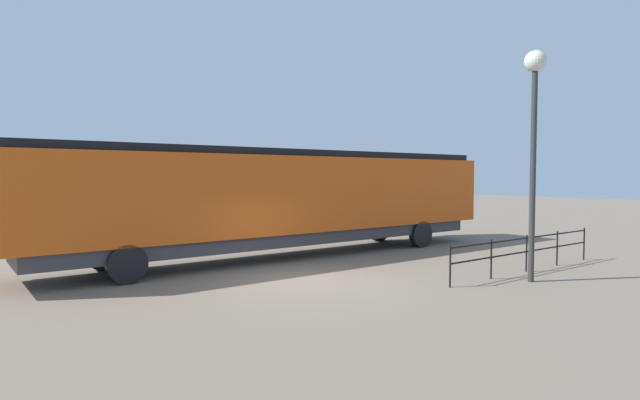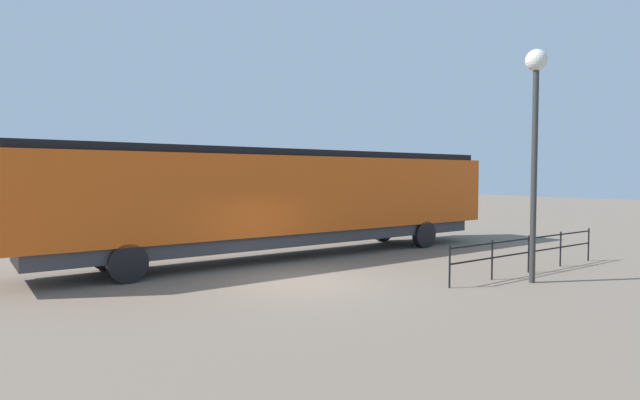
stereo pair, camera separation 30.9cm
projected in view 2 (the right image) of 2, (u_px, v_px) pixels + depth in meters
ground_plane at (302, 282)px, 14.26m from camera, size 120.00×120.00×0.00m
locomotive at (298, 197)px, 18.81m from camera, size 2.82×18.63×3.90m
lamp_post at (535, 110)px, 13.94m from camera, size 0.59×0.59×6.44m
platform_fence at (529, 249)px, 15.61m from camera, size 0.05×7.41×1.15m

